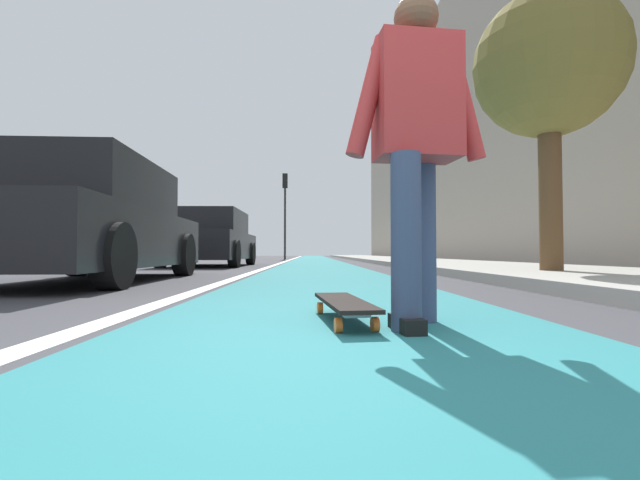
# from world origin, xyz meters

# --- Properties ---
(ground_plane) EXTENTS (80.00, 80.00, 0.00)m
(ground_plane) POSITION_xyz_m (10.00, 0.00, 0.00)
(ground_plane) COLOR #38383D
(bike_lane_paint) EXTENTS (56.00, 2.16, 0.00)m
(bike_lane_paint) POSITION_xyz_m (24.00, 0.00, 0.00)
(bike_lane_paint) COLOR #237075
(bike_lane_paint) RESTS_ON ground
(lane_stripe_white) EXTENTS (52.00, 0.16, 0.01)m
(lane_stripe_white) POSITION_xyz_m (20.00, 1.23, 0.00)
(lane_stripe_white) COLOR silver
(lane_stripe_white) RESTS_ON ground
(sidewalk_curb) EXTENTS (52.00, 3.20, 0.13)m
(sidewalk_curb) POSITION_xyz_m (18.00, -3.44, 0.06)
(sidewalk_curb) COLOR #9E9B93
(sidewalk_curb) RESTS_ON ground
(building_facade) EXTENTS (40.00, 1.20, 12.17)m
(building_facade) POSITION_xyz_m (22.00, -6.45, 6.08)
(building_facade) COLOR gray
(building_facade) RESTS_ON ground
(skateboard) EXTENTS (0.86, 0.30, 0.11)m
(skateboard) POSITION_xyz_m (1.19, -0.01, 0.09)
(skateboard) COLOR orange
(skateboard) RESTS_ON ground
(skater_person) EXTENTS (0.48, 0.72, 1.64)m
(skater_person) POSITION_xyz_m (1.04, -0.35, 0.94)
(skater_person) COLOR #384260
(skater_person) RESTS_ON ground
(parked_car_near) EXTENTS (4.28, 1.96, 1.49)m
(parked_car_near) POSITION_xyz_m (4.41, 2.93, 0.72)
(parked_car_near) COLOR black
(parked_car_near) RESTS_ON ground
(parked_car_mid) EXTENTS (4.32, 2.04, 1.50)m
(parked_car_mid) POSITION_xyz_m (10.76, 2.91, 0.73)
(parked_car_mid) COLOR black
(parked_car_mid) RESTS_ON ground
(traffic_light) EXTENTS (0.33, 0.28, 4.79)m
(traffic_light) POSITION_xyz_m (23.11, 1.63, 3.28)
(traffic_light) COLOR #2D2D2D
(traffic_light) RESTS_ON ground
(street_tree_near) EXTENTS (1.95, 1.95, 3.88)m
(street_tree_near) POSITION_xyz_m (4.64, -3.04, 2.86)
(street_tree_near) COLOR brown
(street_tree_near) RESTS_ON ground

